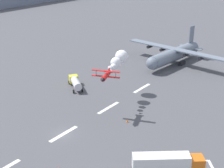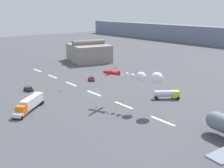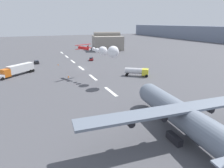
# 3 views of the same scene
# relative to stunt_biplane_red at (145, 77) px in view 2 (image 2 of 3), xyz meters

# --- Properties ---
(ground_plane) EXTENTS (440.00, 440.00, 0.00)m
(ground_plane) POSITION_rel_stunt_biplane_red_xyz_m (-22.31, -2.05, -10.04)
(ground_plane) COLOR #4C4C51
(ground_plane) RESTS_ON ground
(runway_stripe_0) EXTENTS (8.00, 0.90, 0.01)m
(runway_stripe_0) POSITION_rel_stunt_biplane_red_xyz_m (-69.31, -2.05, -10.04)
(runway_stripe_0) COLOR white
(runway_stripe_0) RESTS_ON ground
(runway_stripe_1) EXTENTS (8.00, 0.90, 0.01)m
(runway_stripe_1) POSITION_rel_stunt_biplane_red_xyz_m (-53.64, -2.05, -10.04)
(runway_stripe_1) COLOR white
(runway_stripe_1) RESTS_ON ground
(runway_stripe_2) EXTENTS (8.00, 0.90, 0.01)m
(runway_stripe_2) POSITION_rel_stunt_biplane_red_xyz_m (-37.98, -2.05, -10.04)
(runway_stripe_2) COLOR white
(runway_stripe_2) RESTS_ON ground
(runway_stripe_3) EXTENTS (8.00, 0.90, 0.01)m
(runway_stripe_3) POSITION_rel_stunt_biplane_red_xyz_m (-22.31, -2.05, -10.04)
(runway_stripe_3) COLOR white
(runway_stripe_3) RESTS_ON ground
(runway_stripe_4) EXTENTS (8.00, 0.90, 0.01)m
(runway_stripe_4) POSITION_rel_stunt_biplane_red_xyz_m (-6.64, -2.05, -10.04)
(runway_stripe_4) COLOR white
(runway_stripe_4) RESTS_ON ground
(runway_stripe_5) EXTENTS (8.00, 0.90, 0.01)m
(runway_stripe_5) POSITION_rel_stunt_biplane_red_xyz_m (9.03, -2.05, -10.04)
(runway_stripe_5) COLOR white
(runway_stripe_5) RESTS_ON ground
(stunt_biplane_red) EXTENTS (18.37, 10.12, 3.45)m
(stunt_biplane_red) POSITION_rel_stunt_biplane_red_xyz_m (0.00, 0.00, 0.00)
(stunt_biplane_red) COLOR red
(semi_truck_orange) EXTENTS (10.90, 12.53, 3.70)m
(semi_truck_orange) POSITION_rel_stunt_biplane_red_xyz_m (-20.90, -26.18, -7.93)
(semi_truck_orange) COLOR silver
(semi_truck_orange) RESTS_ON ground
(fuel_tanker_truck) EXTENTS (6.98, 8.14, 2.90)m
(fuel_tanker_truck) POSITION_rel_stunt_biplane_red_xyz_m (-2.03, 13.12, -8.31)
(fuel_tanker_truck) COLOR yellow
(fuel_tanker_truck) RESTS_ON ground
(followme_car_yellow) EXTENTS (4.23, 2.29, 1.52)m
(followme_car_yellow) POSITION_rel_stunt_biplane_red_xyz_m (-39.88, -18.78, -9.23)
(followme_car_yellow) COLOR #262628
(followme_car_yellow) RESTS_ON ground
(airport_staff_sedan) EXTENTS (4.44, 3.17, 1.52)m
(airport_staff_sedan) POSITION_rel_stunt_biplane_red_xyz_m (-37.06, 7.25, -9.23)
(airport_staff_sedan) COLOR #B21E23
(airport_staff_sedan) RESTS_ON ground
(hangar_building) EXTENTS (26.58, 24.50, 12.15)m
(hangar_building) POSITION_rel_stunt_biplane_red_xyz_m (-73.31, 31.14, -5.01)
(hangar_building) COLOR gray
(hangar_building) RESTS_ON ground
(traffic_cone_near) EXTENTS (0.44, 0.44, 0.75)m
(traffic_cone_near) POSITION_rel_stunt_biplane_red_xyz_m (-31.88, -10.16, -9.67)
(traffic_cone_near) COLOR orange
(traffic_cone_near) RESTS_ON ground
(traffic_cone_far) EXTENTS (0.44, 0.44, 0.75)m
(traffic_cone_far) POSITION_rel_stunt_biplane_red_xyz_m (-9.96, -10.03, -9.67)
(traffic_cone_far) COLOR orange
(traffic_cone_far) RESTS_ON ground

